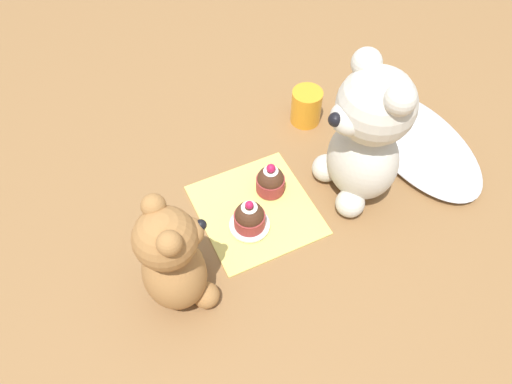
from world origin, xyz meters
name	(u,v)px	position (x,y,z in m)	size (l,w,h in m)	color
ground_plane	(256,210)	(0.00, 0.00, 0.00)	(4.00, 4.00, 0.00)	olive
knitted_placemat	(256,209)	(0.00, 0.00, 0.00)	(0.21, 0.20, 0.01)	#E0D166
tulle_cloth	(417,141)	(0.00, 0.36, 0.01)	(0.33, 0.18, 0.03)	silver
teddy_bear_cream	(366,137)	(0.03, 0.19, 0.14)	(0.14, 0.15, 0.29)	beige
teddy_bear_tan	(173,260)	(0.09, -0.18, 0.10)	(0.12, 0.11, 0.22)	#A3703D
cupcake_near_cream_bear	(270,181)	(-0.03, 0.04, 0.03)	(0.05, 0.05, 0.07)	#993333
saucer_plate	(250,225)	(0.03, -0.03, 0.01)	(0.07, 0.07, 0.01)	white
cupcake_near_tan_bear	(249,217)	(0.03, -0.03, 0.03)	(0.06, 0.06, 0.07)	#993333
juice_glass	(306,106)	(-0.17, 0.20, 0.04)	(0.06, 0.06, 0.08)	orange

